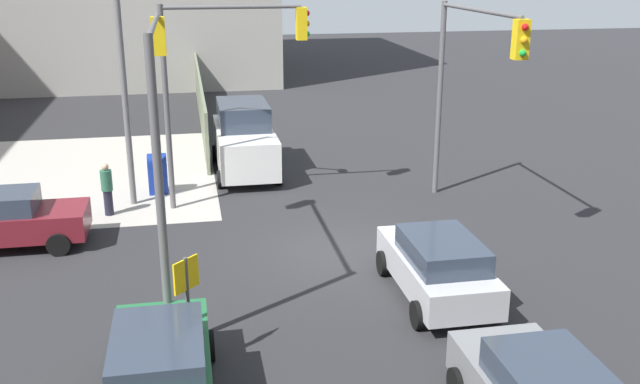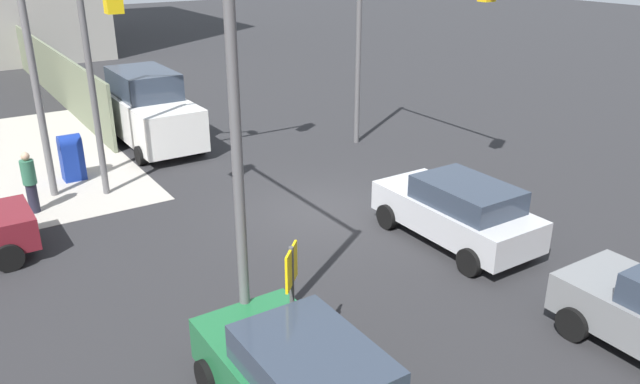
% 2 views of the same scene
% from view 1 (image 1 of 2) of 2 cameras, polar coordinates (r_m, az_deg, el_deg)
% --- Properties ---
extents(ground_plane, '(120.00, 120.00, 0.00)m').
position_cam_1_polar(ground_plane, '(20.05, 1.27, -4.69)').
color(ground_plane, '#28282B').
extents(sidewalk_corner, '(12.00, 12.00, 0.01)m').
position_cam_1_polar(sidewalk_corner, '(28.62, -20.62, 1.19)').
color(sidewalk_corner, '#ADA89E').
rests_on(sidewalk_corner, ground).
extents(construction_fence, '(18.31, 0.12, 2.40)m').
position_cam_1_polar(construction_fence, '(35.84, -9.55, 7.31)').
color(construction_fence, slate).
rests_on(construction_fence, ground).
extents(traffic_signal_nw_corner, '(6.30, 0.36, 6.50)m').
position_cam_1_polar(traffic_signal_nw_corner, '(16.31, -12.81, 6.74)').
color(traffic_signal_nw_corner, '#59595B').
rests_on(traffic_signal_nw_corner, ground).
extents(traffic_signal_se_corner, '(5.94, 0.36, 6.50)m').
position_cam_1_polar(traffic_signal_se_corner, '(22.17, 11.75, 9.67)').
color(traffic_signal_se_corner, '#59595B').
rests_on(traffic_signal_se_corner, ground).
extents(traffic_signal_ne_corner, '(0.36, 4.67, 6.50)m').
position_cam_1_polar(traffic_signal_ne_corner, '(22.82, -7.93, 9.91)').
color(traffic_signal_ne_corner, '#59595B').
rests_on(traffic_signal_ne_corner, ground).
extents(street_lamp_corner, '(1.42, 2.44, 8.00)m').
position_cam_1_polar(street_lamp_corner, '(23.37, -14.77, 9.98)').
color(street_lamp_corner, slate).
rests_on(street_lamp_corner, ground).
extents(warning_sign_two_way, '(0.48, 0.48, 2.40)m').
position_cam_1_polar(warning_sign_two_way, '(14.08, -10.57, -8.04)').
color(warning_sign_two_way, '#4C4C4C').
rests_on(warning_sign_two_way, ground).
extents(mailbox_blue, '(0.56, 0.64, 1.43)m').
position_cam_1_polar(mailbox_blue, '(25.29, -12.86, 1.56)').
color(mailbox_blue, navy).
rests_on(mailbox_blue, ground).
extents(coupe_silver, '(4.22, 2.02, 1.62)m').
position_cam_1_polar(coupe_silver, '(17.26, 9.39, -5.81)').
color(coupe_silver, '#B7BABF').
rests_on(coupe_silver, ground).
extents(hatchback_maroon, '(2.02, 4.43, 1.62)m').
position_cam_1_polar(hatchback_maroon, '(21.87, -24.10, -1.99)').
color(hatchback_maroon, maroon).
rests_on(hatchback_maroon, ground).
extents(hatchback_green, '(4.15, 2.02, 1.62)m').
position_cam_1_polar(hatchback_green, '(13.40, -12.69, -13.52)').
color(hatchback_green, '#1E6638').
rests_on(hatchback_green, ground).
extents(van_white_delivery, '(5.40, 2.32, 2.62)m').
position_cam_1_polar(van_white_delivery, '(27.26, -6.08, 4.24)').
color(van_white_delivery, white).
rests_on(van_white_delivery, ground).
extents(pedestrian_crossing, '(0.36, 0.36, 1.71)m').
position_cam_1_polar(pedestrian_crossing, '(23.45, -16.67, 0.27)').
color(pedestrian_crossing, '#2D664C').
rests_on(pedestrian_crossing, ground).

